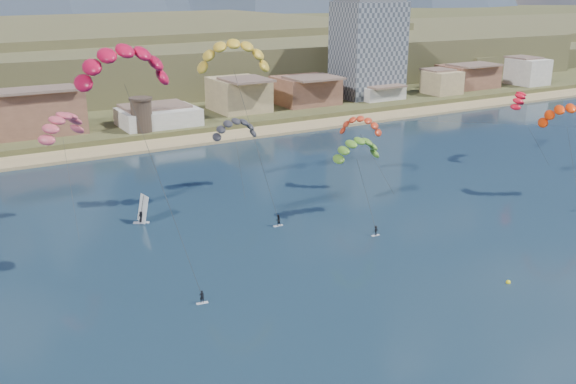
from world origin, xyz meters
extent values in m
plane|color=black|center=(0.00, 0.00, 0.00)|extent=(2400.00, 2400.00, 0.00)
cube|color=tan|center=(0.00, 106.00, 0.25)|extent=(2200.00, 12.00, 0.90)
cube|color=brown|center=(40.00, 220.00, 9.50)|extent=(320.00, 150.00, 15.00)
cube|color=brown|center=(260.00, 205.00, 6.00)|extent=(240.00, 120.00, 8.00)
cube|color=gray|center=(85.00, 128.00, 17.00)|extent=(20.00, 16.00, 30.00)
cylinder|color=#47382D|center=(5.00, 114.00, 6.00)|extent=(5.20, 5.20, 8.00)
cylinder|color=#47382D|center=(5.00, 114.00, 10.30)|extent=(5.82, 5.82, 0.60)
cube|color=silver|center=(-16.23, 25.23, 0.05)|extent=(1.52, 0.66, 0.10)
imported|color=black|center=(-16.23, 25.23, 0.94)|extent=(0.67, 0.49, 1.69)
cylinder|color=#262626|center=(-18.55, 30.46, 13.64)|extent=(0.05, 0.05, 27.61)
cube|color=silver|center=(4.94, 43.82, 0.05)|extent=(1.63, 0.52, 0.11)
imported|color=black|center=(4.94, 43.82, 1.04)|extent=(0.92, 0.72, 1.86)
cylinder|color=#262626|center=(4.20, 49.99, 12.61)|extent=(0.05, 0.05, 26.00)
cylinder|color=#262626|center=(56.31, 28.09, 6.98)|extent=(0.05, 0.05, 15.27)
cube|color=silver|center=(16.17, 32.45, 0.05)|extent=(1.38, 0.45, 0.09)
imported|color=black|center=(16.17, 32.45, 0.88)|extent=(1.03, 0.61, 1.58)
cylinder|color=#262626|center=(17.63, 37.26, 5.40)|extent=(0.05, 0.05, 13.35)
cylinder|color=#262626|center=(-24.12, 57.12, 7.51)|extent=(0.04, 0.04, 16.49)
cylinder|color=#262626|center=(8.24, 62.37, 5.03)|extent=(0.04, 0.04, 12.40)
cylinder|color=#262626|center=(28.82, 50.53, 5.38)|extent=(0.04, 0.04, 12.94)
cylinder|color=#262626|center=(70.40, 49.73, 6.11)|extent=(0.04, 0.04, 14.11)
cube|color=silver|center=(-14.03, 56.31, 0.07)|extent=(2.69, 1.89, 0.13)
imported|color=black|center=(-14.03, 56.31, 1.08)|extent=(1.10, 0.96, 1.89)
cube|color=white|center=(-13.59, 56.31, 2.43)|extent=(2.21, 3.00, 4.51)
sphere|color=yellow|center=(21.19, 10.21, 0.11)|extent=(0.63, 0.63, 0.63)
camera|label=1|loc=(-42.98, -42.54, 38.18)|focal=40.36mm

